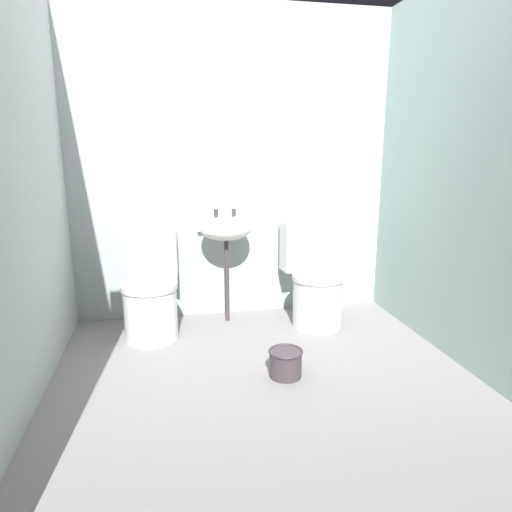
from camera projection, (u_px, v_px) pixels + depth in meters
name	position (u px, v px, depth m)	size (l,w,h in m)	color
ground_plane	(266.00, 387.00, 2.73)	(2.94, 2.84, 0.08)	gray
wall_back	(232.00, 166.00, 3.65)	(2.94, 0.10, 2.44)	#A4B2B2
wall_left	(6.00, 177.00, 2.28)	(0.10, 2.64, 2.44)	#ABB7B4
wall_right	(474.00, 172.00, 2.78)	(0.10, 2.64, 2.44)	#9EB7B2
toilet_left	(151.00, 293.00, 3.34)	(0.44, 0.62, 0.78)	silver
toilet_right	(313.00, 283.00, 3.58)	(0.43, 0.62, 0.78)	silver
sink	(226.00, 228.00, 3.54)	(0.42, 0.35, 0.99)	#41373D
bucket	(286.00, 362.00, 2.76)	(0.21, 0.21, 0.17)	#41373D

